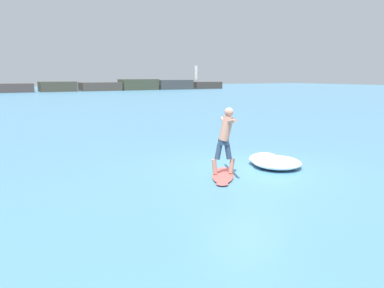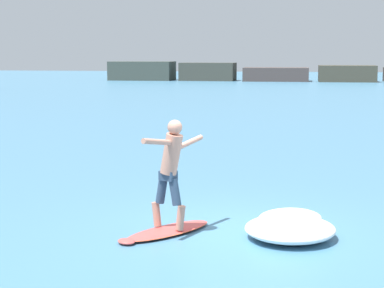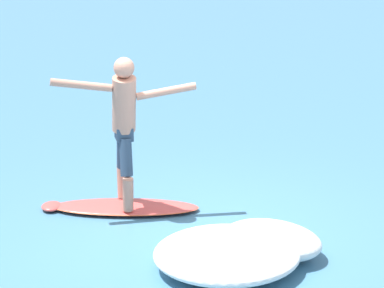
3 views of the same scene
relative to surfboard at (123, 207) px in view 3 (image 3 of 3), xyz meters
name	(u,v)px [view 3 (image 3 of 3)]	position (x,y,z in m)	size (l,w,h in m)	color
ground_plane	(192,232)	(1.03, 0.33, -0.05)	(200.00, 200.00, 0.00)	teal
surfboard	(123,207)	(0.00, 0.00, 0.00)	(1.52, 1.84, 0.22)	#D84D48
surfer	(124,119)	(0.07, 0.01, 1.14)	(0.82, 1.62, 1.85)	tan
wave_foam_at_tail	(272,240)	(2.04, 0.70, 0.12)	(1.37, 1.21, 0.34)	white
wave_foam_at_nose	(227,254)	(2.06, 0.09, 0.12)	(1.91, 1.95, 0.32)	white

